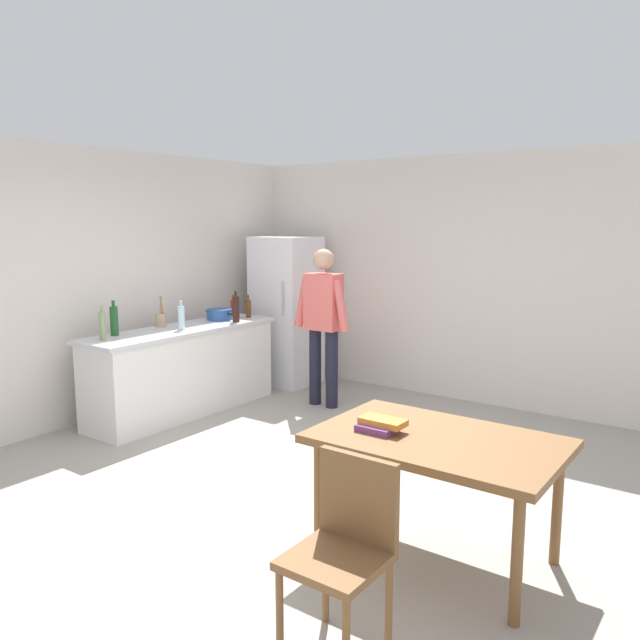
{
  "coord_description": "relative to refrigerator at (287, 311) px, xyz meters",
  "views": [
    {
      "loc": [
        2.88,
        -3.52,
        1.99
      ],
      "look_at": [
        -0.38,
        1.0,
        1.1
      ],
      "focal_mm": 35.14,
      "sensor_mm": 36.0,
      "label": 1
    }
  ],
  "objects": [
    {
      "name": "ground_plane",
      "position": [
        1.9,
        -2.4,
        -0.9
      ],
      "size": [
        14.0,
        14.0,
        0.0
      ],
      "primitive_type": "plane",
      "color": "#9E998E"
    },
    {
      "name": "wall_back",
      "position": [
        1.9,
        0.6,
        0.45
      ],
      "size": [
        6.4,
        0.12,
        2.7
      ],
      "primitive_type": "cube",
      "color": "silver",
      "rests_on": "ground_plane"
    },
    {
      "name": "wall_left",
      "position": [
        -0.7,
        -2.2,
        0.45
      ],
      "size": [
        0.12,
        5.6,
        2.7
      ],
      "primitive_type": "cube",
      "color": "silver",
      "rests_on": "ground_plane"
    },
    {
      "name": "kitchen_counter",
      "position": [
        -0.1,
        -1.6,
        -0.45
      ],
      "size": [
        0.64,
        2.2,
        0.9
      ],
      "color": "white",
      "rests_on": "ground_plane"
    },
    {
      "name": "refrigerator",
      "position": [
        0.0,
        0.0,
        0.0
      ],
      "size": [
        0.7,
        0.67,
        1.8
      ],
      "color": "white",
      "rests_on": "ground_plane"
    },
    {
      "name": "person",
      "position": [
        0.95,
        -0.55,
        0.08
      ],
      "size": [
        0.7,
        0.22,
        1.7
      ],
      "color": "#1E1E2D",
      "rests_on": "ground_plane"
    },
    {
      "name": "dining_table",
      "position": [
        3.3,
        -2.7,
        -0.23
      ],
      "size": [
        1.4,
        0.9,
        0.75
      ],
      "color": "brown",
      "rests_on": "ground_plane"
    },
    {
      "name": "chair",
      "position": [
        3.3,
        -3.67,
        -0.37
      ],
      "size": [
        0.42,
        0.42,
        0.91
      ],
      "rotation": [
        0.0,
        0.0,
        0.07
      ],
      "color": "brown",
      "rests_on": "ground_plane"
    },
    {
      "name": "cooking_pot",
      "position": [
        -0.16,
        -0.99,
        0.06
      ],
      "size": [
        0.4,
        0.28,
        0.12
      ],
      "color": "#285193",
      "rests_on": "kitchen_counter"
    },
    {
      "name": "utensil_jar",
      "position": [
        -0.32,
        -1.68,
        0.08
      ],
      "size": [
        0.11,
        0.11,
        0.32
      ],
      "color": "tan",
      "rests_on": "kitchen_counter"
    },
    {
      "name": "bottle_beer_brown",
      "position": [
        -0.01,
        -0.68,
        0.11
      ],
      "size": [
        0.06,
        0.06,
        0.26
      ],
      "color": "#5B3314",
      "rests_on": "kitchen_counter"
    },
    {
      "name": "bottle_wine_green",
      "position": [
        -0.28,
        -2.28,
        0.15
      ],
      "size": [
        0.08,
        0.08,
        0.34
      ],
      "color": "#1E5123",
      "rests_on": "kitchen_counter"
    },
    {
      "name": "bottle_wine_dark",
      "position": [
        0.1,
        -1.0,
        0.15
      ],
      "size": [
        0.08,
        0.08,
        0.34
      ],
      "color": "black",
      "rests_on": "kitchen_counter"
    },
    {
      "name": "bottle_water_clear",
      "position": [
        -0.01,
        -1.68,
        0.13
      ],
      "size": [
        0.07,
        0.07,
        0.3
      ],
      "color": "silver",
      "rests_on": "kitchen_counter"
    },
    {
      "name": "bottle_sauce_red",
      "position": [
        -0.28,
        -0.64,
        0.1
      ],
      "size": [
        0.06,
        0.06,
        0.24
      ],
      "color": "#B22319",
      "rests_on": "kitchen_counter"
    },
    {
      "name": "bottle_vinegar_tall",
      "position": [
        -0.18,
        -2.49,
        0.14
      ],
      "size": [
        0.06,
        0.06,
        0.32
      ],
      "color": "gray",
      "rests_on": "kitchen_counter"
    },
    {
      "name": "book_stack",
      "position": [
        2.98,
        -2.81,
        -0.11
      ],
      "size": [
        0.27,
        0.18,
        0.08
      ],
      "color": "#753D7F",
      "rests_on": "dining_table"
    }
  ]
}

